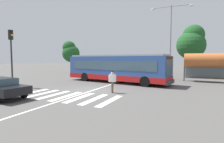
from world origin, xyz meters
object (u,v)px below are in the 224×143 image
Objects in this scene: parked_car_white at (121,70)px; parked_car_red at (154,71)px; traffic_light_near_corner at (11,49)px; bus_stop_shelter at (206,61)px; background_tree_left at (70,52)px; parked_car_blue at (137,71)px; twin_arm_street_lamp at (171,34)px; city_transit_bus at (116,68)px; background_tree_right at (192,42)px; pedestrian_crossing_street at (112,80)px.

parked_car_red is (5.44, 0.07, 0.00)m from parked_car_white.
bus_stop_shelter is (16.92, 11.24, -1.10)m from traffic_light_near_corner.
parked_car_red is 8.27m from bus_stop_shelter.
parked_car_red is 0.76× the size of background_tree_left.
parked_car_blue is 0.50× the size of twin_arm_street_lamp.
city_transit_bus is at bearing -35.85° from background_tree_left.
bus_stop_shelter is 9.64m from background_tree_right.
parked_car_red is at bearing 57.08° from traffic_light_near_corner.
parked_car_white is at bearing 154.77° from twin_arm_street_lamp.
parked_car_blue is at bearing 98.62° from pedestrian_crossing_street.
background_tree_right is (15.36, 20.30, 1.79)m from traffic_light_near_corner.
bus_stop_shelter is at bearing -9.93° from twin_arm_street_lamp.
pedestrian_crossing_street is 12.24m from twin_arm_street_lamp.
parked_car_white is 1.00× the size of parked_car_red.
twin_arm_street_lamp is (8.11, -3.82, 4.92)m from parked_car_white.
background_tree_left is at bearing 166.47° from bus_stop_shelter.
parked_car_white is 12.35m from background_tree_right.
city_transit_bus is 2.68× the size of parked_car_white.
traffic_light_near_corner is at bearing -122.92° from parked_car_red.
parked_car_blue is at bearing 63.47° from traffic_light_near_corner.
parked_car_red is at bearing 10.28° from parked_car_blue.
pedestrian_crossing_street is 0.37× the size of bus_stop_shelter.
traffic_light_near_corner reaches higher than pedestrian_crossing_street.
background_tree_right is (2.43, 8.37, -0.39)m from twin_arm_street_lamp.
pedestrian_crossing_street is 0.37× the size of parked_car_red.
city_transit_bus is at bearing -89.75° from parked_car_blue.
parked_car_blue is 10.20m from background_tree_right.
parked_car_white and parked_car_red have the same top height.
bus_stop_shelter is 5.21m from twin_arm_street_lamp.
pedestrian_crossing_street is 12.47m from bus_stop_shelter.
twin_arm_street_lamp is at bearing -33.13° from parked_car_blue.
background_tree_left is (-22.93, 5.52, 1.58)m from bus_stop_shelter.
parked_car_white is at bearing 73.02° from traffic_light_near_corner.
parked_car_white is at bearing 159.52° from bus_stop_shelter.
background_tree_right is (10.55, 4.54, 4.54)m from parked_car_white.
parked_car_blue is 0.76× the size of background_tree_left.
parked_car_red is at bearing 0.77° from parked_car_white.
background_tree_right reaches higher than parked_car_white.
pedestrian_crossing_street is at bearing -91.59° from parked_car_red.
parked_car_white is 16.70m from traffic_light_near_corner.
background_tree_right reaches higher than city_transit_bus.
parked_car_blue is 1.00× the size of parked_car_red.
parked_car_red is 6.83m from twin_arm_street_lamp.
background_tree_left is at bearing 135.30° from pedestrian_crossing_street.
pedestrian_crossing_street is at bearing -105.87° from twin_arm_street_lamp.
bus_stop_shelter is (7.08, 10.16, 1.45)m from pedestrian_crossing_street.
city_transit_bus is at bearing -135.72° from twin_arm_street_lamp.
background_tree_right is at bearing 60.38° from city_transit_bus.
bus_stop_shelter is (6.67, -4.60, 1.65)m from parked_car_red.
city_transit_bus is 7.15× the size of pedestrian_crossing_street.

